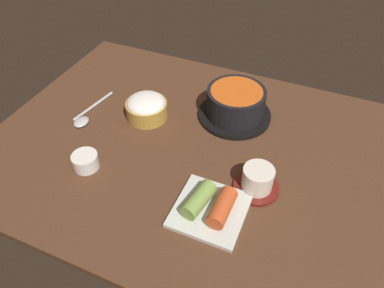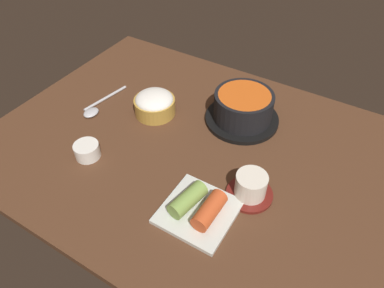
# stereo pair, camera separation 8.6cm
# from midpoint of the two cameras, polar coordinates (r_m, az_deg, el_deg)

# --- Properties ---
(dining_table) EXTENTS (1.00, 0.76, 0.02)m
(dining_table) POSITION_cam_midpoint_polar(r_m,az_deg,el_deg) (0.91, 2.28, -0.75)
(dining_table) COLOR #4C2D1C
(dining_table) RESTS_ON ground
(stone_pot) EXTENTS (0.20, 0.20, 0.09)m
(stone_pot) POSITION_cam_midpoint_polar(r_m,az_deg,el_deg) (0.96, 10.72, 5.53)
(stone_pot) COLOR black
(stone_pot) RESTS_ON dining_table
(rice_bowl) EXTENTS (0.11, 0.11, 0.07)m
(rice_bowl) POSITION_cam_midpoint_polar(r_m,az_deg,el_deg) (0.98, -3.51, 6.38)
(rice_bowl) COLOR #B78C38
(rice_bowl) RESTS_ON dining_table
(tea_cup_with_saucer) EXTENTS (0.10, 0.10, 0.06)m
(tea_cup_with_saucer) POSITION_cam_midpoint_polar(r_m,az_deg,el_deg) (0.79, 12.48, -6.89)
(tea_cup_with_saucer) COLOR maroon
(tea_cup_with_saucer) RESTS_ON dining_table
(kimchi_plate) EXTENTS (0.15, 0.15, 0.05)m
(kimchi_plate) POSITION_cam_midpoint_polar(r_m,az_deg,el_deg) (0.75, 4.35, -10.37)
(kimchi_plate) COLOR silver
(kimchi_plate) RESTS_ON dining_table
(side_bowl_near) EXTENTS (0.06, 0.06, 0.04)m
(side_bowl_near) POSITION_cam_midpoint_polar(r_m,az_deg,el_deg) (0.88, -13.83, -1.09)
(side_bowl_near) COLOR white
(side_bowl_near) RESTS_ON dining_table
(spoon) EXTENTS (0.05, 0.17, 0.01)m
(spoon) POSITION_cam_midpoint_polar(r_m,az_deg,el_deg) (1.03, -12.85, 5.56)
(spoon) COLOR #B7B7BC
(spoon) RESTS_ON dining_table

